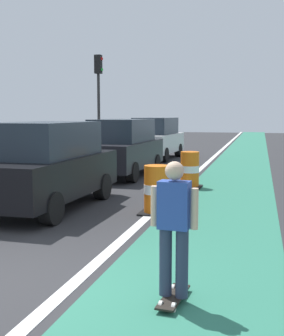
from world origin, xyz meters
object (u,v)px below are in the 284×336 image
(parked_suv_third, at_px, (156,138))
(pedestrian_crossing, at_px, (43,151))
(parked_suv_second, at_px, (123,147))
(traffic_barrel_mid, at_px, (190,170))
(traffic_light_corner, at_px, (99,88))
(skateboarder_on_lane, at_px, (174,227))
(parked_suv_nearest, at_px, (47,165))
(traffic_barrel_front, at_px, (157,190))

(parked_suv_third, bearing_deg, pedestrian_crossing, -111.59)
(parked_suv_second, height_order, pedestrian_crossing, parked_suv_second)
(traffic_barrel_mid, relative_size, traffic_light_corner, 0.21)
(skateboarder_on_lane, bearing_deg, traffic_light_corner, 113.08)
(parked_suv_nearest, xyz_separation_m, traffic_light_corner, (-2.99, 11.63, 2.47))
(traffic_light_corner, bearing_deg, parked_suv_nearest, -75.56)
(parked_suv_second, distance_m, traffic_light_corner, 6.99)
(parked_suv_third, xyz_separation_m, traffic_barrel_mid, (2.98, -8.27, -0.50))
(parked_suv_nearest, xyz_separation_m, traffic_barrel_mid, (2.77, 3.94, -0.50))
(pedestrian_crossing, bearing_deg, parked_suv_second, 7.62)
(skateboarder_on_lane, bearing_deg, parked_suv_third, 103.78)
(parked_suv_second, distance_m, parked_suv_third, 6.38)
(parked_suv_nearest, xyz_separation_m, traffic_barrel_front, (2.61, 0.11, -0.50))
(traffic_barrel_front, height_order, traffic_light_corner, traffic_light_corner)
(parked_suv_nearest, relative_size, parked_suv_third, 0.99)
(skateboarder_on_lane, relative_size, parked_suv_third, 0.36)
(traffic_barrel_mid, height_order, pedestrian_crossing, pedestrian_crossing)
(traffic_barrel_mid, distance_m, traffic_light_corner, 10.06)
(traffic_barrel_front, xyz_separation_m, traffic_light_corner, (-5.60, 11.51, 2.97))
(traffic_barrel_front, xyz_separation_m, traffic_barrel_mid, (0.16, 3.83, 0.00))
(parked_suv_second, xyz_separation_m, parked_suv_third, (-0.25, 6.38, 0.00))
(traffic_light_corner, xyz_separation_m, pedestrian_crossing, (0.10, -6.19, -2.64))
(parked_suv_second, bearing_deg, parked_suv_nearest, -90.38)
(traffic_barrel_mid, xyz_separation_m, traffic_light_corner, (-5.76, 7.69, 2.97))
(traffic_barrel_mid, height_order, traffic_light_corner, traffic_light_corner)
(parked_suv_nearest, bearing_deg, traffic_barrel_front, 2.44)
(parked_suv_second, relative_size, traffic_barrel_front, 4.27)
(parked_suv_second, bearing_deg, skateboarder_on_lane, -69.60)
(traffic_light_corner, bearing_deg, traffic_barrel_mid, -53.16)
(traffic_barrel_mid, distance_m, pedestrian_crossing, 5.87)
(parked_suv_nearest, xyz_separation_m, parked_suv_second, (0.04, 5.83, 0.00))
(traffic_barrel_front, bearing_deg, parked_suv_nearest, -177.56)
(traffic_barrel_front, distance_m, traffic_light_corner, 13.14)
(traffic_barrel_front, bearing_deg, parked_suv_third, 103.15)
(parked_suv_nearest, distance_m, parked_suv_second, 5.83)
(skateboarder_on_lane, bearing_deg, traffic_barrel_front, 105.41)
(skateboarder_on_lane, distance_m, parked_suv_second, 11.03)
(traffic_barrel_front, distance_m, pedestrian_crossing, 7.67)
(skateboarder_on_lane, height_order, traffic_barrel_front, skateboarder_on_lane)
(skateboarder_on_lane, relative_size, traffic_barrel_front, 1.55)
(pedestrian_crossing, bearing_deg, traffic_barrel_mid, -14.85)
(skateboarder_on_lane, height_order, parked_suv_second, parked_suv_second)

